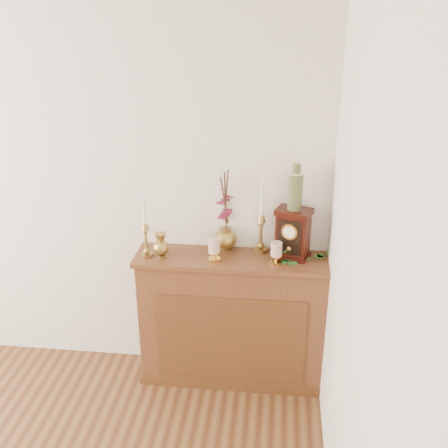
# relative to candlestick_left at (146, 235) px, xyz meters

# --- Properties ---
(console_shelf) EXTENTS (1.24, 0.34, 0.93)m
(console_shelf) POSITION_rel_candlestick_left_xyz_m (0.54, 0.05, -0.64)
(console_shelf) COLOR brown
(console_shelf) RESTS_ON ground
(candlestick_left) EXTENTS (0.08, 0.08, 0.46)m
(candlestick_left) POSITION_rel_candlestick_left_xyz_m (0.00, 0.00, 0.00)
(candlestick_left) COLOR #A38441
(candlestick_left) RESTS_ON console_shelf
(candlestick_center) EXTENTS (0.09, 0.09, 0.51)m
(candlestick_center) POSITION_rel_candlestick_left_xyz_m (0.71, 0.15, 0.02)
(candlestick_center) COLOR #A38441
(candlestick_center) RESTS_ON console_shelf
(bud_vase) EXTENTS (0.10, 0.10, 0.16)m
(bud_vase) POSITION_rel_candlestick_left_xyz_m (0.10, -0.01, -0.07)
(bud_vase) COLOR #A38441
(bud_vase) RESTS_ON console_shelf
(ginger_jar) EXTENTS (0.23, 0.24, 0.56)m
(ginger_jar) POSITION_rel_candlestick_left_xyz_m (0.48, 0.20, 0.10)
(ginger_jar) COLOR #A38441
(ginger_jar) RESTS_ON console_shelf
(pillar_candle_left) EXTENTS (0.08, 0.08, 0.16)m
(pillar_candle_left) POSITION_rel_candlestick_left_xyz_m (0.43, -0.01, -0.07)
(pillar_candle_left) COLOR gold
(pillar_candle_left) RESTS_ON console_shelf
(pillar_candle_right) EXTENTS (0.08, 0.08, 0.15)m
(pillar_candle_right) POSITION_rel_candlestick_left_xyz_m (0.81, -0.00, -0.07)
(pillar_candle_right) COLOR gold
(pillar_candle_right) RESTS_ON console_shelf
(ivy_garland) EXTENTS (0.45, 0.21, 0.09)m
(ivy_garland) POSITION_rel_candlestick_left_xyz_m (0.93, 0.08, -0.13)
(ivy_garland) COLOR #2D6928
(ivy_garland) RESTS_ON console_shelf
(mantel_clock) EXTENTS (0.25, 0.21, 0.32)m
(mantel_clock) POSITION_rel_candlestick_left_xyz_m (0.91, 0.10, 0.01)
(mantel_clock) COLOR #38100B
(mantel_clock) RESTS_ON console_shelf
(ceramic_vase) EXTENTS (0.09, 0.09, 0.29)m
(ceramic_vase) POSITION_rel_candlestick_left_xyz_m (0.91, 0.10, 0.30)
(ceramic_vase) COLOR #1C382D
(ceramic_vase) RESTS_ON mantel_clock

